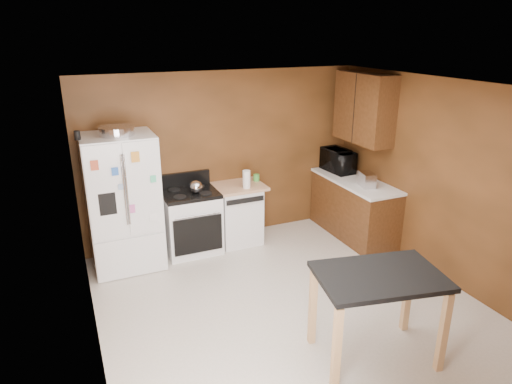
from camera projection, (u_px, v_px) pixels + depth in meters
floor at (293, 310)px, 5.23m from camera, size 4.50×4.50×0.00m
ceiling at (301, 88)px, 4.38m from camera, size 4.50×4.50×0.00m
wall_back at (224, 157)px, 6.75m from camera, size 4.20×0.00×4.20m
wall_front at (467, 331)px, 2.86m from camera, size 4.20×0.00×4.20m
wall_left at (87, 244)px, 4.02m from camera, size 0.00×4.50×4.50m
wall_right at (448, 183)px, 5.60m from camera, size 0.00×4.50×4.50m
roasting_pan at (117, 131)px, 5.62m from camera, size 0.43×0.43×0.11m
pen_cup at (77, 135)px, 5.37m from camera, size 0.07×0.07×0.11m
kettle at (196, 187)px, 6.27m from camera, size 0.18×0.18×0.18m
paper_towel at (247, 179)px, 6.49m from camera, size 0.13×0.13×0.26m
green_canister at (256, 178)px, 6.82m from camera, size 0.11×0.11×0.10m
toaster at (367, 180)px, 6.53m from camera, size 0.23×0.31×0.20m
microwave at (338, 161)px, 7.22m from camera, size 0.43×0.60×0.32m
refrigerator at (123, 203)px, 5.95m from camera, size 0.90×0.80×1.80m
gas_range at (191, 221)px, 6.49m from camera, size 0.76×0.68×1.10m
dishwasher at (238, 213)px, 6.79m from camera, size 0.78×0.63×0.89m
right_cabinets at (357, 178)px, 6.89m from camera, size 0.63×1.58×2.45m
island at (379, 288)px, 4.25m from camera, size 1.28×0.98×0.91m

